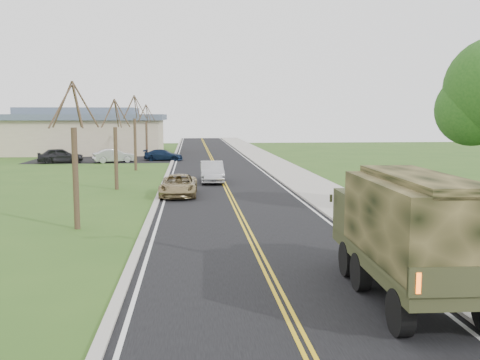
{
  "coord_description": "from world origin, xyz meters",
  "views": [
    {
      "loc": [
        -2.26,
        -12.33,
        4.68
      ],
      "look_at": [
        -0.07,
        11.43,
        1.8
      ],
      "focal_mm": 40.0,
      "sensor_mm": 36.0,
      "label": 1
    }
  ],
  "objects": [
    {
      "name": "road",
      "position": [
        0.0,
        40.0,
        0.01
      ],
      "size": [
        8.0,
        120.0,
        0.01
      ],
      "primitive_type": "cube",
      "color": "black",
      "rests_on": "ground"
    },
    {
      "name": "sedan_silver",
      "position": [
        -0.8,
        25.12,
        0.74
      ],
      "size": [
        1.58,
        4.49,
        1.48
      ],
      "primitive_type": "imported",
      "rotation": [
        0.0,
        0.0,
        0.0
      ],
      "color": "#AFB0B4",
      "rests_on": "ground"
    },
    {
      "name": "military_truck",
      "position": [
        3.19,
        0.44,
        1.88
      ],
      "size": [
        2.49,
        6.66,
        3.28
      ],
      "rotation": [
        0.0,
        0.0,
        -0.03
      ],
      "color": "black",
      "rests_on": "ground"
    },
    {
      "name": "sidewalk_right",
      "position": [
        5.9,
        40.0,
        0.05
      ],
      "size": [
        3.2,
        120.0,
        0.1
      ],
      "primitive_type": "cube",
      "color": "#9E998E",
      "rests_on": "ground"
    },
    {
      "name": "curb_left",
      "position": [
        -4.15,
        40.0,
        0.05
      ],
      "size": [
        0.3,
        120.0,
        0.1
      ],
      "primitive_type": "cube",
      "color": "#9E998E",
      "rests_on": "ground"
    },
    {
      "name": "lot_car_dark",
      "position": [
        -15.18,
        42.0,
        0.75
      ],
      "size": [
        4.71,
        2.85,
        1.5
      ],
      "primitive_type": "imported",
      "rotation": [
        0.0,
        0.0,
        1.83
      ],
      "color": "black",
      "rests_on": "ground"
    },
    {
      "name": "commercial_building",
      "position": [
        -15.98,
        55.97,
        2.69
      ],
      "size": [
        25.5,
        21.5,
        5.65
      ],
      "color": "tan",
      "rests_on": "ground"
    },
    {
      "name": "lot_car_navy",
      "position": [
        -5.12,
        43.89,
        0.59
      ],
      "size": [
        4.19,
        2.04,
        1.17
      ],
      "primitive_type": "imported",
      "rotation": [
        0.0,
        0.0,
        1.47
      ],
      "color": "#0D1B33",
      "rests_on": "ground"
    },
    {
      "name": "pickup_navy",
      "position": [
        9.08,
        11.15,
        0.73
      ],
      "size": [
        5.41,
        3.81,
        1.46
      ],
      "primitive_type": "imported",
      "rotation": [
        0.0,
        0.0,
        1.18
      ],
      "color": "black",
      "rests_on": "ground"
    },
    {
      "name": "utility_box_near",
      "position": [
        5.09,
        1.67,
        0.5
      ],
      "size": [
        0.73,
        0.67,
        0.8
      ],
      "primitive_type": "cube",
      "rotation": [
        0.0,
        0.0,
        0.34
      ],
      "color": "#1C4F1E",
      "rests_on": "sidewalk_right"
    },
    {
      "name": "ground",
      "position": [
        0.0,
        0.0,
        0.0
      ],
      "size": [
        160.0,
        160.0,
        0.0
      ],
      "primitive_type": "plane",
      "color": "#2E501A",
      "rests_on": "ground"
    },
    {
      "name": "bare_tree_c",
      "position": [
        -7.0,
        34.0,
        2.78
      ],
      "size": [
        2.04,
        2.39,
        6.42
      ],
      "color": "#38281C",
      "rests_on": "ground"
    },
    {
      "name": "bare_tree_a",
      "position": [
        -7.0,
        10.0,
        2.63
      ],
      "size": [
        1.93,
        2.26,
        6.08
      ],
      "color": "#38281C",
      "rests_on": "ground"
    },
    {
      "name": "curb_right",
      "position": [
        4.15,
        40.0,
        0.06
      ],
      "size": [
        0.3,
        120.0,
        0.12
      ],
      "primitive_type": "cube",
      "color": "#9E998E",
      "rests_on": "ground"
    },
    {
      "name": "bare_tree_b",
      "position": [
        -7.0,
        22.0,
        2.48
      ],
      "size": [
        1.83,
        2.14,
        5.73
      ],
      "color": "#38281C",
      "rests_on": "ground"
    },
    {
      "name": "suv_champagne",
      "position": [
        -3.0,
        18.79,
        0.63
      ],
      "size": [
        2.22,
        4.59,
        1.26
      ],
      "primitive_type": "imported",
      "rotation": [
        0.0,
        0.0,
        -0.03
      ],
      "color": "#8C794F",
      "rests_on": "ground"
    },
    {
      "name": "lot_car_silver",
      "position": [
        -9.93,
        42.0,
        0.68
      ],
      "size": [
        4.38,
        2.73,
        1.36
      ],
      "primitive_type": "imported",
      "rotation": [
        0.0,
        0.0,
        1.91
      ],
      "color": "#B1B1B6",
      "rests_on": "ground"
    },
    {
      "name": "bare_tree_d",
      "position": [
        -7.0,
        46.0,
        2.55
      ],
      "size": [
        1.88,
        2.2,
        5.91
      ],
      "color": "#38281C",
      "rests_on": "ground"
    }
  ]
}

